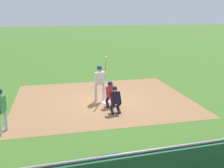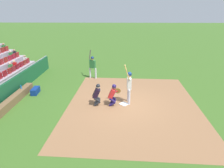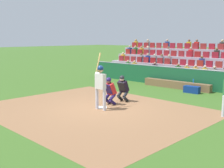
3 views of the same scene
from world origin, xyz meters
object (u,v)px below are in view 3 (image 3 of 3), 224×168
Objects in this scene: water_bottle_on_bench at (193,81)px; equipment_duffel_bag at (192,90)px; dugout_bench at (176,85)px; home_plate_umpire at (123,87)px; catcher_crouching at (109,89)px; batter_at_plate at (100,82)px; home_plate_marker at (102,107)px.

water_bottle_on_bench is 0.28× the size of equipment_duffel_bag.
home_plate_umpire is at bearing 88.90° from dugout_bench.
dugout_bench is at bearing -30.24° from equipment_duffel_bag.
water_bottle_on_bench is (-1.20, -5.83, -0.15)m from catcher_crouching.
batter_at_plate is 9.85× the size of water_bottle_on_bench.
home_plate_marker is 0.96m from catcher_crouching.
home_plate_marker is at bearing 80.67° from water_bottle_on_bench.
dugout_bench is 17.84× the size of water_bottle_on_bench.
batter_at_plate reaches higher than dugout_bench.
batter_at_plate is 6.76m from dugout_bench.
home_plate_umpire is at bearing -85.96° from home_plate_marker.
equipment_duffel_bag is (-1.46, -4.18, -0.51)m from home_plate_umpire.
batter_at_plate reaches higher than catcher_crouching.
catcher_crouching is at bearing 88.81° from dugout_bench.
home_plate_umpire is at bearing 67.31° from equipment_duffel_bag.
equipment_duffel_bag reaches higher than home_plate_marker.
home_plate_marker is at bearing -54.16° from batter_at_plate.
home_plate_umpire is 4.46m from equipment_duffel_bag.
home_plate_umpire is 5.31× the size of water_bottle_on_bench.
batter_at_plate is 1.85× the size of home_plate_umpire.
dugout_bench is 1.13m from water_bottle_on_bench.
water_bottle_on_bench is (-0.87, -6.73, -0.63)m from batter_at_plate.
catcher_crouching is 0.30× the size of dugout_bench.
dugout_bench is at bearing -89.86° from home_plate_marker.
batter_at_plate reaches higher than home_plate_marker.
water_bottle_on_bench is (-1.06, -6.47, 0.55)m from home_plate_marker.
catcher_crouching reaches higher than dugout_bench.
home_plate_marker is 6.42m from dugout_bench.
equipment_duffel_bag is (-1.35, -5.73, 0.17)m from home_plate_marker.
home_plate_umpire reaches higher than water_bottle_on_bench.
home_plate_marker is 0.10× the size of dugout_bench.
dugout_bench is at bearing -91.10° from home_plate_umpire.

